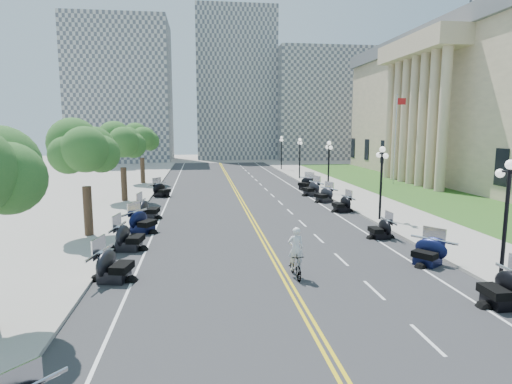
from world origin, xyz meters
name	(u,v)px	position (x,y,z in m)	size (l,w,h in m)	color
ground	(264,240)	(0.00, 0.00, 0.00)	(160.00, 160.00, 0.00)	gray
road	(245,208)	(0.00, 10.00, 0.00)	(16.00, 90.00, 0.01)	#333335
centerline_yellow_a	(244,208)	(-0.12, 10.00, 0.01)	(0.12, 90.00, 0.00)	yellow
centerline_yellow_b	(247,208)	(0.12, 10.00, 0.01)	(0.12, 90.00, 0.00)	yellow
edge_line_north	(323,206)	(6.40, 10.00, 0.01)	(0.12, 90.00, 0.00)	white
edge_line_south	(164,210)	(-6.40, 10.00, 0.01)	(0.12, 90.00, 0.00)	white
lane_dash_3	(427,339)	(3.20, -12.00, 0.01)	(0.12, 2.00, 0.00)	white
lane_dash_4	(374,290)	(3.20, -8.00, 0.01)	(0.12, 2.00, 0.00)	white
lane_dash_5	(341,259)	(3.20, -4.00, 0.01)	(0.12, 2.00, 0.00)	white
lane_dash_6	(319,238)	(3.20, 0.00, 0.01)	(0.12, 2.00, 0.00)	white
lane_dash_7	(302,223)	(3.20, 4.00, 0.01)	(0.12, 2.00, 0.00)	white
lane_dash_8	(290,212)	(3.20, 8.00, 0.01)	(0.12, 2.00, 0.00)	white
lane_dash_9	(280,203)	(3.20, 12.00, 0.01)	(0.12, 2.00, 0.00)	white
lane_dash_10	(272,195)	(3.20, 16.00, 0.01)	(0.12, 2.00, 0.00)	white
lane_dash_11	(266,189)	(3.20, 20.00, 0.01)	(0.12, 2.00, 0.00)	white
lane_dash_12	(261,184)	(3.20, 24.00, 0.01)	(0.12, 2.00, 0.00)	white
lane_dash_13	(256,180)	(3.20, 28.00, 0.01)	(0.12, 2.00, 0.00)	white
lane_dash_14	(252,176)	(3.20, 32.00, 0.01)	(0.12, 2.00, 0.00)	white
lane_dash_15	(249,173)	(3.20, 36.00, 0.01)	(0.12, 2.00, 0.00)	white
lane_dash_16	(246,171)	(3.20, 40.00, 0.01)	(0.12, 2.00, 0.00)	white
lane_dash_17	(243,168)	(3.20, 44.00, 0.01)	(0.12, 2.00, 0.00)	white
lane_dash_18	(241,166)	(3.20, 48.00, 0.01)	(0.12, 2.00, 0.00)	white
lane_dash_19	(239,164)	(3.20, 52.00, 0.01)	(0.12, 2.00, 0.00)	white
sidewalk_north	(371,204)	(10.50, 10.00, 0.07)	(5.00, 90.00, 0.15)	#9E9991
sidewalk_south	(109,210)	(-10.50, 10.00, 0.07)	(5.00, 90.00, 0.15)	#9E9991
lawn	(406,189)	(17.50, 18.00, 0.05)	(9.00, 60.00, 0.10)	#356023
distant_block_a	(122,92)	(-18.00, 62.00, 13.00)	(18.00, 14.00, 26.00)	gray
distant_block_b	(235,86)	(4.00, 68.00, 15.00)	(16.00, 12.00, 30.00)	gray
distant_block_c	(322,105)	(22.00, 65.00, 11.00)	(20.00, 14.00, 22.00)	gray
street_lamp_1	(505,222)	(8.60, -8.00, 2.60)	(0.50, 1.20, 4.90)	black
street_lamp_2	(381,184)	(8.60, 4.00, 2.60)	(0.50, 1.20, 4.90)	black
street_lamp_3	(329,167)	(8.60, 16.00, 2.60)	(0.50, 1.20, 4.90)	black
street_lamp_4	(300,159)	(8.60, 28.00, 2.60)	(0.50, 1.20, 4.90)	black
street_lamp_5	(281,153)	(8.60, 40.00, 2.60)	(0.50, 1.20, 4.90)	black
flagpole	(395,140)	(18.00, 22.00, 5.00)	(1.10, 0.20, 10.00)	silver
tree_2	(85,156)	(-10.00, 2.00, 4.75)	(4.80, 4.80, 9.20)	#235619
tree_3	(122,147)	(-10.00, 14.00, 4.75)	(4.80, 4.80, 9.20)	#235619
tree_4	(141,142)	(-10.00, 26.00, 4.75)	(4.80, 4.80, 9.20)	#235619
motorcycle_n_3	(503,287)	(7.10, -10.07, 0.73)	(2.08, 2.08, 1.46)	black
motorcycle_n_4	(428,251)	(6.92, -5.30, 0.69)	(1.96, 1.96, 1.37)	black
motorcycle_n_5	(380,228)	(6.73, -0.40, 0.63)	(1.81, 1.81, 1.26)	black
motorcycle_n_7	(342,203)	(7.10, 7.49, 0.68)	(1.94, 1.94, 1.36)	black
motorcycle_n_8	(324,194)	(6.98, 11.89, 0.70)	(2.00, 2.00, 1.40)	black
motorcycle_n_9	(311,188)	(6.80, 15.46, 0.75)	(2.15, 2.15, 1.51)	black
motorcycle_n_10	(306,183)	(7.29, 19.51, 0.72)	(2.06, 2.06, 1.44)	black
motorcycle_s_4	(114,264)	(-7.14, -5.61, 0.75)	(2.15, 2.15, 1.50)	black
motorcycle_s_5	(129,236)	(-7.26, -0.99, 0.76)	(2.17, 2.17, 1.52)	black
motorcycle_s_6	(143,220)	(-7.04, 2.78, 0.76)	(2.16, 2.16, 1.51)	black
motorcycle_s_7	(149,208)	(-7.16, 6.83, 0.75)	(2.14, 2.14, 1.50)	black
motorcycle_s_9	(162,189)	(-7.10, 16.56, 0.71)	(2.03, 2.03, 1.42)	black
bicycle	(295,265)	(0.44, -6.19, 0.54)	(0.51, 1.80, 1.08)	#A51414
cyclist_rider	(296,232)	(0.44, -6.19, 2.01)	(0.68, 0.44, 1.86)	silver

